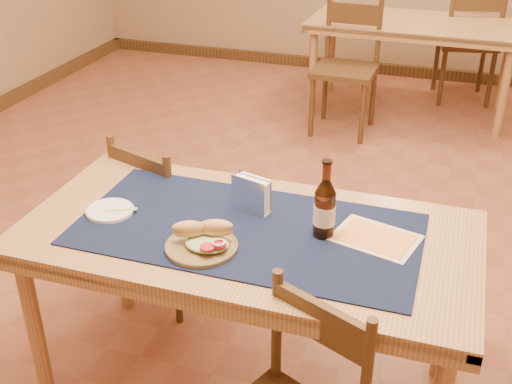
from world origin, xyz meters
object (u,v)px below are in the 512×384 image
(napkin_holder, at_px, (251,195))
(beer_bottle, at_px, (325,208))
(chair_main_far, at_px, (167,217))
(sandwich_plate, at_px, (203,242))
(main_table, at_px, (247,249))
(back_table, at_px, (414,32))

(napkin_holder, bearing_deg, beer_bottle, -16.49)
(chair_main_far, height_order, napkin_holder, napkin_holder)
(sandwich_plate, bearing_deg, main_table, 59.06)
(sandwich_plate, bearing_deg, chair_main_far, 125.74)
(main_table, height_order, sandwich_plate, sandwich_plate)
(chair_main_far, bearing_deg, napkin_holder, -32.75)
(sandwich_plate, bearing_deg, back_table, 84.40)
(chair_main_far, bearing_deg, sandwich_plate, -54.26)
(back_table, relative_size, sandwich_plate, 6.59)
(beer_bottle, bearing_deg, napkin_holder, 163.51)
(back_table, xyz_separation_m, napkin_holder, (-0.27, -3.18, 0.15))
(chair_main_far, distance_m, napkin_holder, 0.73)
(main_table, bearing_deg, napkin_holder, 101.84)
(main_table, bearing_deg, back_table, 85.82)
(sandwich_plate, relative_size, napkin_holder, 1.51)
(main_table, relative_size, back_table, 0.99)
(back_table, xyz_separation_m, sandwich_plate, (-0.34, -3.47, 0.11))
(sandwich_plate, xyz_separation_m, napkin_holder, (0.07, 0.29, 0.04))
(chair_main_far, bearing_deg, back_table, 74.40)
(main_table, height_order, napkin_holder, napkin_holder)
(back_table, distance_m, sandwich_plate, 3.49)
(main_table, relative_size, sandwich_plate, 6.52)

